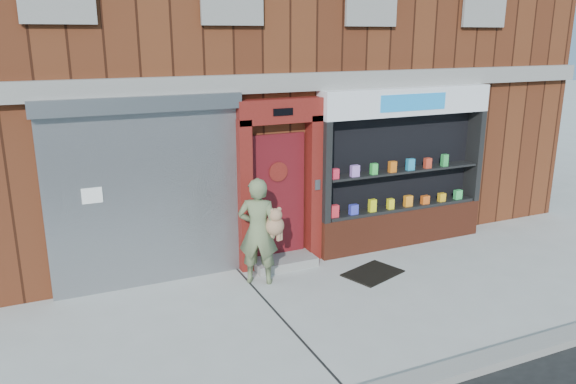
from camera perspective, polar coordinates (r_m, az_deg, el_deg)
ground at (r=8.90m, az=8.61°, el=-10.56°), size 80.00×80.00×0.00m
curb at (r=7.41m, az=18.02°, el=-16.50°), size 60.00×0.30×0.12m
building at (r=13.40m, az=-5.17°, el=16.00°), size 12.00×8.16×8.00m
shutter_bay at (r=8.97m, az=-14.32°, el=1.04°), size 3.10×0.30×3.04m
red_door_bay at (r=9.60m, az=-0.83°, el=0.87°), size 1.52×0.58×2.90m
pharmacy_bay at (r=10.79m, az=11.52°, el=1.75°), size 3.50×0.41×3.00m
woman at (r=9.01m, az=-2.91°, el=-3.93°), size 0.80×0.69×1.76m
doormat at (r=9.72m, az=8.60°, el=-8.15°), size 1.10×0.93×0.02m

